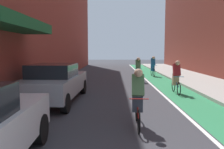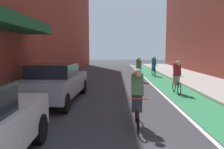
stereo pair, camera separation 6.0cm
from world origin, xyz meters
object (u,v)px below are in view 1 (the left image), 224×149
Objects in this scene: cyclist_lead at (138,96)px; cyclist_far at (153,66)px; cyclist_trailing at (138,69)px; parked_sedan_silver at (55,82)px; cyclist_mid at (176,77)px.

cyclist_lead is 0.98× the size of cyclist_far.
cyclist_far is at bearing 78.67° from cyclist_lead.
cyclist_trailing is 1.00× the size of cyclist_far.
cyclist_far reaches higher than parked_sedan_silver.
cyclist_far is at bearing 64.52° from cyclist_trailing.
parked_sedan_silver is 5.65m from cyclist_mid.
cyclist_lead is 9.35m from cyclist_trailing.
cyclist_mid is 0.97× the size of cyclist_trailing.
parked_sedan_silver is 2.83× the size of cyclist_mid.
cyclist_far is (1.54, 3.23, 0.04)m from cyclist_trailing.
cyclist_trailing is (-1.37, 4.38, 0.01)m from cyclist_mid.
cyclist_lead is 0.97× the size of cyclist_trailing.
cyclist_mid is at bearing -72.58° from cyclist_trailing.
cyclist_trailing is (3.98, 6.18, 0.02)m from parked_sedan_silver.
cyclist_trailing reaches higher than cyclist_mid.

